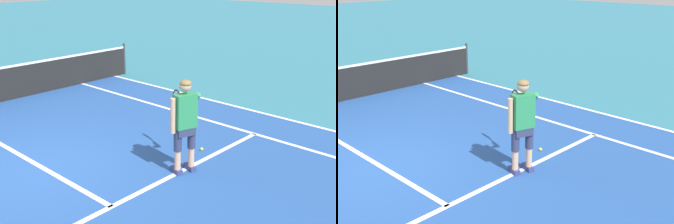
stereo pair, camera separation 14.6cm
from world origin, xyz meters
The scene contains 8 objects.
ground_plane centered at (0.00, 0.00, 0.00)m, with size 80.00×80.00×0.00m, color teal.
court_inner_surface centered at (0.00, -0.77, 0.00)m, with size 10.98×10.75×0.00m, color #234C93.
line_service centered at (0.00, -1.99, 0.00)m, with size 8.23×0.10×0.01m, color white.
line_centre_service centered at (0.00, 1.21, 0.00)m, with size 0.10×6.40×0.01m, color white.
line_singles_right centered at (4.12, -0.77, 0.00)m, with size 0.10×10.35×0.01m, color white.
line_doubles_right centered at (5.49, -0.77, 0.00)m, with size 0.10×10.35×0.01m, color white.
tennis_player centered at (1.67, -2.02, 0.99)m, with size 0.91×1.02×1.71m.
tennis_ball_near_feet centered at (2.61, -1.69, 0.03)m, with size 0.07×0.07×0.07m, color #CCE02D.
Camera 1 is at (-3.51, -6.44, 3.45)m, focal length 44.61 mm.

